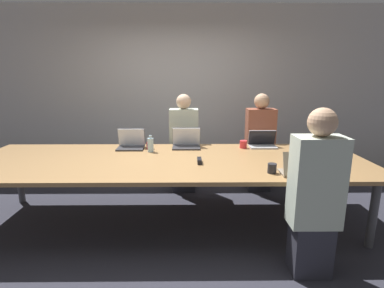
% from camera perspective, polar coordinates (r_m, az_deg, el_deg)
% --- Properties ---
extents(ground_plane, '(24.00, 24.00, 0.00)m').
position_cam_1_polar(ground_plane, '(3.62, -4.27, -14.36)').
color(ground_plane, '#2D2D38').
extents(curtain_wall, '(12.00, 0.06, 2.80)m').
position_cam_1_polar(curtain_wall, '(5.25, -3.13, 10.16)').
color(curtain_wall, '#BCB7B2').
rests_on(curtain_wall, ground_plane).
extents(conference_table, '(4.39, 1.48, 0.75)m').
position_cam_1_polar(conference_table, '(3.36, -4.47, -3.63)').
color(conference_table, '#9E7547').
rests_on(conference_table, ground_plane).
extents(laptop_far_right, '(0.35, 0.22, 0.22)m').
position_cam_1_polar(laptop_far_right, '(3.99, 13.24, 0.36)').
color(laptop_far_right, '#B7B7BC').
rests_on(laptop_far_right, conference_table).
extents(person_far_right, '(0.40, 0.24, 1.41)m').
position_cam_1_polar(person_far_right, '(4.43, 12.74, -0.05)').
color(person_far_right, '#2D2D38').
rests_on(person_far_right, ground_plane).
extents(cup_far_right, '(0.09, 0.09, 0.10)m').
position_cam_1_polar(cup_far_right, '(3.88, 9.74, -0.06)').
color(cup_far_right, red).
rests_on(cup_far_right, conference_table).
extents(laptop_far_center, '(0.36, 0.25, 0.25)m').
position_cam_1_polar(laptop_far_center, '(3.86, -1.08, 0.43)').
color(laptop_far_center, '#333338').
rests_on(laptop_far_center, conference_table).
extents(person_far_center, '(0.40, 0.24, 1.41)m').
position_cam_1_polar(person_far_center, '(4.29, -1.55, -0.22)').
color(person_far_center, '#2D2D38').
rests_on(person_far_center, ground_plane).
extents(laptop_far_midleft, '(0.34, 0.25, 0.25)m').
position_cam_1_polar(laptop_far_midleft, '(3.89, -11.53, 0.25)').
color(laptop_far_midleft, '#333338').
rests_on(laptop_far_midleft, conference_table).
extents(cup_far_midleft, '(0.08, 0.08, 0.09)m').
position_cam_1_polar(cup_far_midleft, '(3.83, -8.09, -0.28)').
color(cup_far_midleft, red).
rests_on(cup_far_midleft, conference_table).
extents(bottle_far_midleft, '(0.07, 0.07, 0.21)m').
position_cam_1_polar(bottle_far_midleft, '(3.67, -7.91, -0.13)').
color(bottle_far_midleft, '#ADD1E0').
rests_on(bottle_far_midleft, conference_table).
extents(laptop_near_right, '(0.36, 0.23, 0.23)m').
position_cam_1_polar(laptop_near_right, '(2.98, 19.97, -4.37)').
color(laptop_near_right, gray).
rests_on(laptop_near_right, conference_table).
extents(person_near_right, '(0.40, 0.24, 1.43)m').
position_cam_1_polar(person_near_right, '(2.68, 22.39, -9.26)').
color(person_near_right, '#2D2D38').
rests_on(person_near_right, ground_plane).
extents(cup_near_right, '(0.08, 0.08, 0.09)m').
position_cam_1_polar(cup_near_right, '(2.97, 15.00, -4.49)').
color(cup_near_right, '#232328').
rests_on(cup_near_right, conference_table).
extents(stapler, '(0.05, 0.15, 0.05)m').
position_cam_1_polar(stapler, '(3.19, 1.42, -3.20)').
color(stapler, black).
rests_on(stapler, conference_table).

